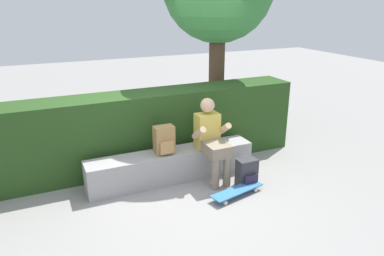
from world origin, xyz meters
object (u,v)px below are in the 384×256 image
at_px(bench_main, 172,165).
at_px(skateboard_near_person, 237,191).
at_px(person_skater, 211,138).
at_px(backpack_on_ground, 247,173).
at_px(backpack_on_bench, 164,140).

distance_m(bench_main, skateboard_near_person, 1.04).
xyz_separation_m(bench_main, skateboard_near_person, (0.62, -0.83, -0.15)).
relative_size(person_skater, skateboard_near_person, 1.44).
relative_size(person_skater, backpack_on_ground, 2.97).
bearing_deg(backpack_on_ground, person_skater, 130.13).
bearing_deg(backpack_on_bench, person_skater, -16.69).
relative_size(bench_main, backpack_on_ground, 6.20).
xyz_separation_m(skateboard_near_person, backpack_on_ground, (0.27, 0.20, 0.12)).
xyz_separation_m(bench_main, backpack_on_ground, (0.90, -0.63, -0.03)).
distance_m(backpack_on_bench, backpack_on_ground, 1.26).
xyz_separation_m(person_skater, skateboard_near_person, (0.08, -0.62, -0.57)).
bearing_deg(bench_main, skateboard_near_person, -53.02).
distance_m(bench_main, backpack_on_ground, 1.09).
height_order(bench_main, backpack_on_ground, bench_main).
bearing_deg(skateboard_near_person, person_skater, 97.60).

